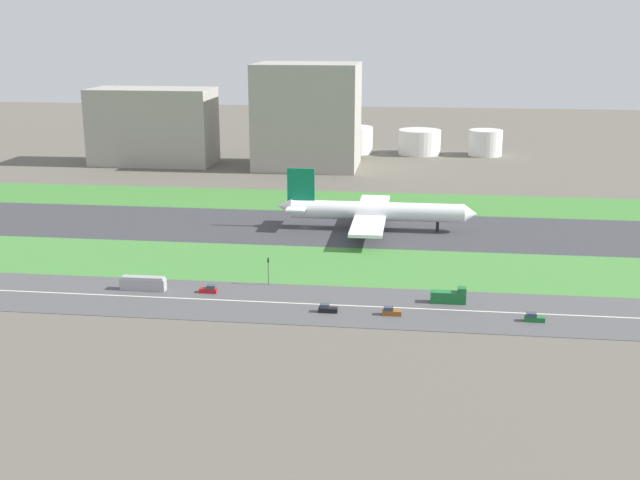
% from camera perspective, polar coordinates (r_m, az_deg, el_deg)
% --- Properties ---
extents(ground_plane, '(800.00, 800.00, 0.00)m').
position_cam_1_polar(ground_plane, '(260.03, -1.05, 0.91)').
color(ground_plane, '#5B564C').
extents(runway, '(280.00, 46.00, 0.10)m').
position_cam_1_polar(runway, '(260.02, -1.05, 0.92)').
color(runway, '#38383D').
rests_on(runway, ground_plane).
extents(grass_median_north, '(280.00, 36.00, 0.10)m').
position_cam_1_polar(grass_median_north, '(299.54, 0.08, 2.86)').
color(grass_median_north, '#3D7A33').
rests_on(grass_median_north, ground_plane).
extents(grass_median_south, '(280.00, 36.00, 0.10)m').
position_cam_1_polar(grass_median_south, '(221.04, -2.57, -1.71)').
color(grass_median_south, '#427F38').
rests_on(grass_median_south, ground_plane).
extents(highway, '(280.00, 28.00, 0.10)m').
position_cam_1_polar(highway, '(191.21, -4.19, -4.50)').
color(highway, '#4C4C4F').
rests_on(highway, ground_plane).
extents(highway_centerline, '(266.00, 0.50, 0.01)m').
position_cam_1_polar(highway_centerline, '(191.19, -4.19, -4.49)').
color(highway_centerline, silver).
rests_on(highway_centerline, highway).
extents(airliner, '(65.00, 56.00, 19.70)m').
position_cam_1_polar(airliner, '(256.39, 3.79, 2.10)').
color(airliner, white).
rests_on(airliner, runway).
extents(car_0, '(4.40, 1.80, 2.00)m').
position_cam_1_polar(car_0, '(183.82, 0.52, -5.00)').
color(car_0, black).
rests_on(car_0, highway).
extents(bus_0, '(11.60, 2.50, 3.50)m').
position_cam_1_polar(bus_0, '(203.53, -12.70, -3.08)').
color(bus_0, '#99999E').
rests_on(bus_0, highway).
extents(car_2, '(4.40, 1.80, 2.00)m').
position_cam_1_polar(car_2, '(198.75, -8.03, -3.57)').
color(car_2, '#B2191E').
rests_on(car_2, highway).
extents(car_4, '(4.40, 1.80, 2.00)m').
position_cam_1_polar(car_4, '(182.80, 5.17, -5.18)').
color(car_4, brown).
rests_on(car_4, highway).
extents(truck_0, '(8.40, 2.50, 4.00)m').
position_cam_1_polar(truck_0, '(192.06, 9.35, -4.07)').
color(truck_0, '#19662D').
rests_on(truck_0, highway).
extents(car_1, '(4.40, 1.80, 2.00)m').
position_cam_1_polar(car_1, '(184.71, 15.23, -5.46)').
color(car_1, '#19662D').
rests_on(car_1, highway).
extents(traffic_light, '(0.36, 0.50, 7.20)m').
position_cam_1_polar(traffic_light, '(202.11, -3.77, -2.12)').
color(traffic_light, '#4C4C51').
rests_on(traffic_light, highway).
extents(terminal_building, '(57.65, 27.86, 35.85)m').
position_cam_1_polar(terminal_building, '(387.39, -11.99, 8.06)').
color(terminal_building, '#9E998E').
rests_on(terminal_building, ground_plane).
extents(hangar_building, '(47.09, 39.14, 47.93)m').
position_cam_1_polar(hangar_building, '(369.13, -0.91, 8.99)').
color(hangar_building, '#9E998E').
rests_on(hangar_building, ground_plane).
extents(fuel_tank_west, '(22.49, 22.49, 13.54)m').
position_cam_1_polar(fuel_tank_west, '(413.80, 2.27, 7.27)').
color(fuel_tank_west, silver).
rests_on(fuel_tank_west, ground_plane).
extents(fuel_tank_centre, '(21.66, 21.66, 12.57)m').
position_cam_1_polar(fuel_tank_centre, '(412.36, 7.22, 7.06)').
color(fuel_tank_centre, silver).
rests_on(fuel_tank_centre, ground_plane).
extents(fuel_tank_east, '(16.94, 16.94, 13.02)m').
position_cam_1_polar(fuel_tank_east, '(413.70, 11.90, 6.92)').
color(fuel_tank_east, silver).
rests_on(fuel_tank_east, ground_plane).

